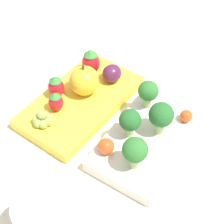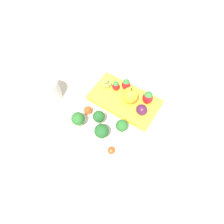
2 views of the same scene
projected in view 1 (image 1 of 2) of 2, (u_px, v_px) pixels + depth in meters
name	position (u px, v px, depth m)	size (l,w,h in m)	color
ground_plane	(108.00, 130.00, 0.63)	(4.00, 4.00, 0.00)	beige
bento_box_savoury	(147.00, 141.00, 0.60)	(0.20, 0.14, 0.02)	silver
bento_box_fruit	(80.00, 102.00, 0.66)	(0.23, 0.14, 0.02)	yellow
broccoli_floret_0	(161.00, 116.00, 0.57)	(0.04, 0.04, 0.06)	#93B770
broccoli_floret_1	(148.00, 92.00, 0.61)	(0.03, 0.03, 0.05)	#93B770
broccoli_floret_2	(135.00, 151.00, 0.53)	(0.04, 0.04, 0.06)	#93B770
broccoli_floret_3	(129.00, 122.00, 0.57)	(0.03, 0.03, 0.05)	#93B770
cherry_tomato_0	(186.00, 116.00, 0.61)	(0.02, 0.02, 0.02)	#DB4C1E
cherry_tomato_1	(106.00, 146.00, 0.57)	(0.03, 0.03, 0.03)	#DB4C1E
apple	(84.00, 81.00, 0.65)	(0.05, 0.05, 0.06)	gold
strawberry_0	(56.00, 102.00, 0.62)	(0.03, 0.03, 0.04)	red
strawberry_1	(91.00, 61.00, 0.68)	(0.03, 0.03, 0.05)	red
strawberry_2	(56.00, 86.00, 0.64)	(0.03, 0.03, 0.04)	red
plum	(112.00, 73.00, 0.67)	(0.04, 0.03, 0.03)	#511E42
grape_cluster	(43.00, 119.00, 0.61)	(0.04, 0.04, 0.03)	#8EA84C
drinking_cup	(43.00, 222.00, 0.48)	(0.07, 0.07, 0.08)	silver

